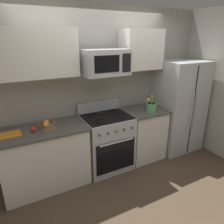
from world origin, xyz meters
name	(u,v)px	position (x,y,z in m)	size (l,w,h in m)	color
ground_plane	(128,190)	(0.00, 0.00, 0.00)	(16.00, 16.00, 0.00)	#473828
wall_back	(96,88)	(0.00, 1.09, 1.30)	(8.00, 0.10, 2.60)	#9E998E
counter_left	(45,158)	(-1.00, 0.70, 0.46)	(1.22, 0.64, 0.91)	silver
range_oven	(107,141)	(0.00, 0.70, 0.47)	(0.76, 0.68, 1.09)	#B2B5BA
counter_right	(143,133)	(0.74, 0.70, 0.46)	(0.70, 0.64, 0.91)	silver
refrigerator	(178,106)	(1.54, 0.68, 0.86)	(0.85, 0.75, 1.71)	#B2B5BA
microwave	(105,62)	(0.00, 0.73, 1.76)	(0.70, 0.44, 0.38)	#B2B5BA
upper_cabinets_left	(30,53)	(-1.01, 0.87, 1.92)	(1.21, 0.34, 0.64)	silver
upper_cabinets_right	(141,50)	(0.75, 0.87, 1.92)	(0.69, 0.34, 0.64)	silver
utensil_crock	(151,107)	(0.80, 0.58, 0.99)	(0.18, 0.18, 0.32)	#59AD66
fruit_basket	(47,125)	(-0.93, 0.70, 0.96)	(0.24, 0.24, 0.11)	brown
apple_loose	(33,129)	(-1.11, 0.67, 0.95)	(0.07, 0.07, 0.07)	red
cutting_board	(8,135)	(-1.42, 0.70, 0.92)	(0.31, 0.22, 0.02)	orange
bottle_oil	(148,103)	(0.87, 0.76, 1.01)	(0.07, 0.07, 0.21)	gold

